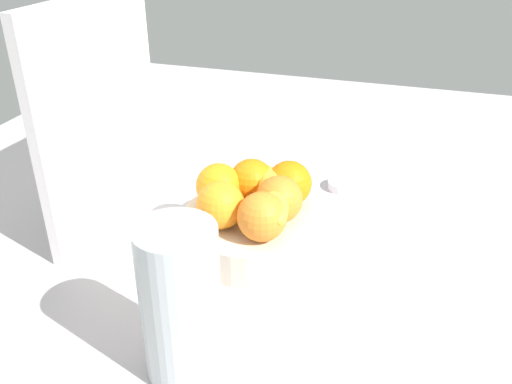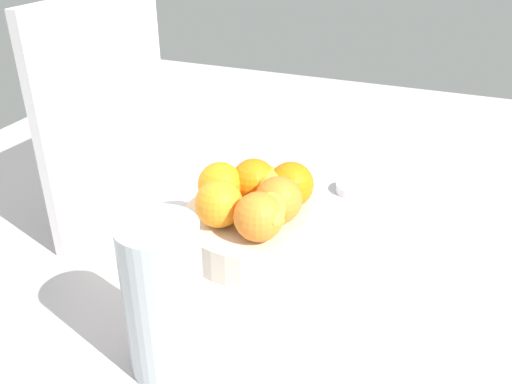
{
  "view_description": "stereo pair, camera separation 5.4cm",
  "coord_description": "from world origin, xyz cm",
  "px_view_note": "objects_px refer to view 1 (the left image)",
  "views": [
    {
      "loc": [
        -66.66,
        -24.18,
        48.22
      ],
      "look_at": [
        1.36,
        -2.67,
        9.24
      ],
      "focal_mm": 38.5,
      "sensor_mm": 36.0,
      "label": 1
    },
    {
      "loc": [
        -64.84,
        -29.24,
        48.22
      ],
      "look_at": [
        1.36,
        -2.67,
        9.24
      ],
      "focal_mm": 38.5,
      "sensor_mm": 36.0,
      "label": 2
    }
  ],
  "objects_px": {
    "orange_center": "(279,199)",
    "thermos_tumbler": "(181,304)",
    "orange_back_right": "(252,181)",
    "orange_top_stack": "(219,186)",
    "orange_back_left": "(289,183)",
    "orange_front_left": "(220,205)",
    "fruit_bowl": "(256,230)",
    "jar_lid": "(344,185)",
    "banana_bunch": "(277,197)",
    "orange_front_right": "(262,217)",
    "cutting_board": "(99,119)"
  },
  "relations": [
    {
      "from": "orange_center",
      "to": "thermos_tumbler",
      "type": "height_order",
      "value": "thermos_tumbler"
    },
    {
      "from": "orange_back_right",
      "to": "orange_top_stack",
      "type": "distance_m",
      "value": 0.05
    },
    {
      "from": "orange_back_left",
      "to": "orange_top_stack",
      "type": "bearing_deg",
      "value": 112.39
    },
    {
      "from": "orange_center",
      "to": "orange_top_stack",
      "type": "distance_m",
      "value": 0.1
    },
    {
      "from": "orange_center",
      "to": "orange_top_stack",
      "type": "relative_size",
      "value": 1.0
    },
    {
      "from": "orange_front_left",
      "to": "thermos_tumbler",
      "type": "distance_m",
      "value": 0.23
    },
    {
      "from": "fruit_bowl",
      "to": "thermos_tumbler",
      "type": "bearing_deg",
      "value": 179.9
    },
    {
      "from": "jar_lid",
      "to": "thermos_tumbler",
      "type": "bearing_deg",
      "value": 168.39
    },
    {
      "from": "orange_back_left",
      "to": "orange_top_stack",
      "type": "distance_m",
      "value": 0.11
    },
    {
      "from": "orange_back_right",
      "to": "banana_bunch",
      "type": "height_order",
      "value": "orange_back_right"
    },
    {
      "from": "thermos_tumbler",
      "to": "orange_front_right",
      "type": "bearing_deg",
      "value": -7.41
    },
    {
      "from": "orange_back_left",
      "to": "thermos_tumbler",
      "type": "relative_size",
      "value": 0.37
    },
    {
      "from": "orange_center",
      "to": "orange_back_left",
      "type": "height_order",
      "value": "same"
    },
    {
      "from": "orange_front_right",
      "to": "cutting_board",
      "type": "bearing_deg",
      "value": 78.82
    },
    {
      "from": "orange_back_right",
      "to": "orange_front_right",
      "type": "bearing_deg",
      "value": -154.48
    },
    {
      "from": "orange_back_left",
      "to": "banana_bunch",
      "type": "distance_m",
      "value": 0.04
    },
    {
      "from": "orange_back_left",
      "to": "cutting_board",
      "type": "xyz_separation_m",
      "value": [
        -0.05,
        0.29,
        0.09
      ]
    },
    {
      "from": "banana_bunch",
      "to": "thermos_tumbler",
      "type": "bearing_deg",
      "value": 173.9
    },
    {
      "from": "fruit_bowl",
      "to": "jar_lid",
      "type": "relative_size",
      "value": 3.8
    },
    {
      "from": "fruit_bowl",
      "to": "jar_lid",
      "type": "bearing_deg",
      "value": -24.21
    },
    {
      "from": "fruit_bowl",
      "to": "orange_front_right",
      "type": "xyz_separation_m",
      "value": [
        -0.06,
        -0.03,
        0.06
      ]
    },
    {
      "from": "fruit_bowl",
      "to": "thermos_tumbler",
      "type": "xyz_separation_m",
      "value": [
        -0.27,
        0.0,
        0.07
      ]
    },
    {
      "from": "orange_center",
      "to": "jar_lid",
      "type": "distance_m",
      "value": 0.25
    },
    {
      "from": "orange_front_left",
      "to": "jar_lid",
      "type": "xyz_separation_m",
      "value": [
        0.27,
        -0.14,
        -0.08
      ]
    },
    {
      "from": "orange_center",
      "to": "orange_top_stack",
      "type": "height_order",
      "value": "same"
    },
    {
      "from": "orange_front_left",
      "to": "jar_lid",
      "type": "bearing_deg",
      "value": -27.64
    },
    {
      "from": "orange_front_right",
      "to": "fruit_bowl",
      "type": "bearing_deg",
      "value": 25.03
    },
    {
      "from": "orange_front_left",
      "to": "orange_front_right",
      "type": "xyz_separation_m",
      "value": [
        -0.01,
        -0.07,
        0.0
      ]
    },
    {
      "from": "orange_center",
      "to": "jar_lid",
      "type": "bearing_deg",
      "value": -15.85
    },
    {
      "from": "orange_back_left",
      "to": "thermos_tumbler",
      "type": "xyz_separation_m",
      "value": [
        -0.32,
        0.04,
        0.01
      ]
    },
    {
      "from": "banana_bunch",
      "to": "orange_back_right",
      "type": "bearing_deg",
      "value": 58.64
    },
    {
      "from": "orange_center",
      "to": "thermos_tumbler",
      "type": "bearing_deg",
      "value": 172.11
    },
    {
      "from": "fruit_bowl",
      "to": "orange_back_right",
      "type": "xyz_separation_m",
      "value": [
        0.04,
        0.02,
        0.06
      ]
    },
    {
      "from": "cutting_board",
      "to": "jar_lid",
      "type": "height_order",
      "value": "cutting_board"
    },
    {
      "from": "orange_front_right",
      "to": "orange_top_stack",
      "type": "distance_m",
      "value": 0.11
    },
    {
      "from": "orange_front_left",
      "to": "orange_back_left",
      "type": "height_order",
      "value": "same"
    },
    {
      "from": "orange_center",
      "to": "cutting_board",
      "type": "bearing_deg",
      "value": 90.0
    },
    {
      "from": "orange_front_left",
      "to": "jar_lid",
      "type": "relative_size",
      "value": 1.18
    },
    {
      "from": "fruit_bowl",
      "to": "orange_center",
      "type": "bearing_deg",
      "value": -94.62
    },
    {
      "from": "fruit_bowl",
      "to": "orange_back_left",
      "type": "bearing_deg",
      "value": -36.94
    },
    {
      "from": "jar_lid",
      "to": "orange_front_left",
      "type": "bearing_deg",
      "value": 152.36
    },
    {
      "from": "orange_front_left",
      "to": "jar_lid",
      "type": "distance_m",
      "value": 0.31
    },
    {
      "from": "fruit_bowl",
      "to": "cutting_board",
      "type": "bearing_deg",
      "value": 90.67
    },
    {
      "from": "orange_top_stack",
      "to": "jar_lid",
      "type": "bearing_deg",
      "value": -37.28
    },
    {
      "from": "orange_top_stack",
      "to": "thermos_tumbler",
      "type": "distance_m",
      "value": 0.28
    },
    {
      "from": "orange_center",
      "to": "thermos_tumbler",
      "type": "relative_size",
      "value": 0.37
    },
    {
      "from": "orange_back_left",
      "to": "thermos_tumbler",
      "type": "bearing_deg",
      "value": 173.12
    },
    {
      "from": "fruit_bowl",
      "to": "thermos_tumbler",
      "type": "relative_size",
      "value": 1.2
    },
    {
      "from": "orange_back_right",
      "to": "banana_bunch",
      "type": "bearing_deg",
      "value": -121.36
    },
    {
      "from": "cutting_board",
      "to": "jar_lid",
      "type": "xyz_separation_m",
      "value": [
        0.23,
        -0.35,
        -0.17
      ]
    }
  ]
}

